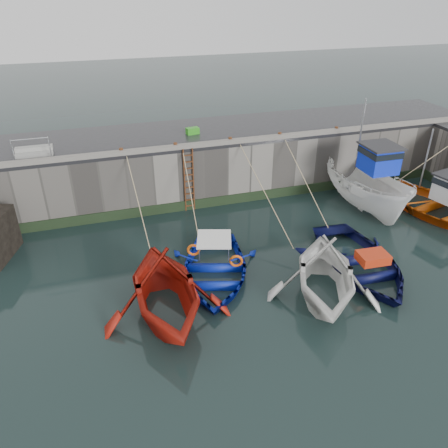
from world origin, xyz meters
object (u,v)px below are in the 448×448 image
object	(u,v)px
boat_near_blacktrim	(322,295)
bollard_a	(121,151)
boat_far_orange	(439,206)
bollard_b	(175,146)
ladder	(189,181)
boat_near_blue	(214,276)
fish_crate	(193,131)
boat_near_navy	(358,268)
boat_far_white	(367,187)
boat_near_white	(167,314)
bollard_d	(280,135)
bollard_e	(336,129)
bollard_c	(230,140)

from	to	relation	value
boat_near_blacktrim	bollard_a	size ratio (longest dim) A/B	17.84
boat_far_orange	bollard_b	distance (m)	13.11
ladder	boat_near_blue	world-z (taller)	ladder
fish_crate	bollard_a	size ratio (longest dim) A/B	2.28
boat_near_navy	bollard_b	size ratio (longest dim) A/B	20.17
ladder	fish_crate	size ratio (longest dim) A/B	5.00
boat_near_navy	bollard_a	world-z (taller)	bollard_a
ladder	bollard_b	distance (m)	1.81
boat_far_white	bollard_a	bearing A→B (deg)	168.67
boat_near_white	fish_crate	size ratio (longest dim) A/B	8.27
boat_near_white	bollard_b	world-z (taller)	bollard_b
fish_crate	bollard_d	bearing A→B (deg)	-34.35
bollard_d	bollard_e	size ratio (longest dim) A/B	1.00
fish_crate	bollard_c	size ratio (longest dim) A/B	2.28
boat_near_blue	bollard_c	size ratio (longest dim) A/B	18.66
bollard_d	bollard_a	bearing A→B (deg)	180.00
boat_far_orange	bollard_b	world-z (taller)	boat_far_orange
boat_near_white	boat_far_white	distance (m)	12.29
bollard_c	boat_far_white	bearing A→B (deg)	-22.42
boat_far_orange	bollard_c	size ratio (longest dim) A/B	25.22
boat_near_blacktrim	bollard_b	bearing A→B (deg)	136.38
boat_near_white	bollard_c	xyz separation A→B (m)	(4.82, 7.68, 3.30)
boat_near_blacktrim	boat_far_white	size ratio (longest dim) A/B	0.76
boat_far_white	bollard_a	distance (m)	12.02
bollard_e	ladder	bearing A→B (deg)	-177.60
bollard_b	boat_near_white	bearing A→B (deg)	-105.46
bollard_d	boat_near_white	bearing A→B (deg)	-134.02
boat_far_white	bollard_e	size ratio (longest dim) A/B	23.35
boat_near_navy	fish_crate	distance (m)	10.76
ladder	bollard_e	xyz separation A→B (m)	(8.00, 0.34, 1.71)
ladder	bollard_d	bearing A→B (deg)	4.00
bollard_d	bollard_e	xyz separation A→B (m)	(3.20, 0.00, 0.00)
bollard_e	boat_near_blue	bearing A→B (deg)	-144.31
boat_near_blue	boat_far_white	distance (m)	9.64
bollard_a	bollard_c	world-z (taller)	same
boat_near_blacktrim	boat_far_white	xyz separation A→B (m)	(5.53, 5.81, 1.06)
fish_crate	bollard_c	bearing A→B (deg)	-62.63
ladder	boat_near_white	distance (m)	7.96
ladder	bollard_c	world-z (taller)	bollard_c
bollard_d	boat_near_blacktrim	bearing A→B (deg)	-102.12
boat_near_navy	bollard_e	bearing A→B (deg)	73.00
bollard_e	boat_near_blacktrim	bearing A→B (deg)	-120.76
boat_near_white	boat_near_navy	world-z (taller)	boat_near_white
ladder	boat_near_blacktrim	distance (m)	8.76
ladder	boat_far_orange	xyz separation A→B (m)	(11.51, -4.05, -1.18)
bollard_a	bollard_b	world-z (taller)	same
boat_far_white	boat_near_white	bearing A→B (deg)	-154.09
boat_near_white	bollard_b	size ratio (longest dim) A/B	18.90
boat_far_orange	bollard_c	bearing A→B (deg)	142.02
boat_near_blue	boat_near_navy	distance (m)	5.76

